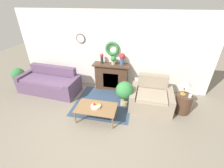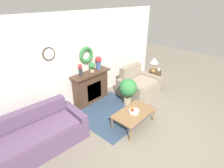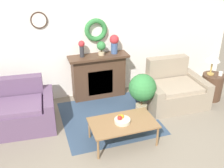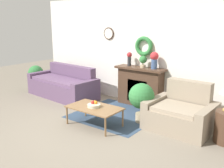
% 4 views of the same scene
% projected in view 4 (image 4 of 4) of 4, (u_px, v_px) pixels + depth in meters
% --- Properties ---
extents(ground_plane, '(16.00, 16.00, 0.00)m').
position_uv_depth(ground_plane, '(77.00, 134.00, 5.03)').
color(ground_plane, gray).
extents(floor_rug, '(1.80, 1.75, 0.01)m').
position_uv_depth(floor_rug, '(116.00, 114.00, 6.06)').
color(floor_rug, '#334760').
rests_on(floor_rug, ground_plane).
extents(wall_back, '(6.80, 0.17, 2.70)m').
position_uv_depth(wall_back, '(143.00, 51.00, 6.62)').
color(wall_back, white).
rests_on(wall_back, ground_plane).
extents(fireplace, '(1.29, 0.41, 0.98)m').
position_uv_depth(fireplace, '(140.00, 86.00, 6.63)').
color(fireplace, '#4C3323').
rests_on(fireplace, ground_plane).
extents(couch_left, '(2.20, 1.07, 0.87)m').
position_uv_depth(couch_left, '(63.00, 86.00, 7.43)').
color(couch_left, '#604766').
rests_on(couch_left, ground_plane).
extents(loveseat_right, '(1.29, 1.03, 0.93)m').
position_uv_depth(loveseat_right, '(181.00, 114.00, 5.24)').
color(loveseat_right, gray).
rests_on(loveseat_right, ground_plane).
extents(coffee_table, '(1.10, 0.65, 0.40)m').
position_uv_depth(coffee_table, '(94.00, 109.00, 5.37)').
color(coffee_table, olive).
rests_on(coffee_table, ground_plane).
extents(fruit_bowl, '(0.27, 0.27, 0.12)m').
position_uv_depth(fruit_bowl, '(94.00, 105.00, 5.36)').
color(fruit_bowl, beige).
rests_on(fruit_bowl, coffee_table).
extents(vase_on_mantel_left, '(0.13, 0.13, 0.35)m').
position_uv_depth(vase_on_mantel_left, '(129.00, 58.00, 6.67)').
color(vase_on_mantel_left, '#2D2D33').
rests_on(vase_on_mantel_left, fireplace).
extents(vase_on_mantel_right, '(0.20, 0.20, 0.41)m').
position_uv_depth(vase_on_mantel_right, '(154.00, 59.00, 6.25)').
color(vase_on_mantel_right, '#3D5684').
rests_on(vase_on_mantel_right, fireplace).
extents(potted_plant_on_mantel, '(0.19, 0.19, 0.30)m').
position_uv_depth(potted_plant_on_mantel, '(143.00, 61.00, 6.42)').
color(potted_plant_on_mantel, tan).
rests_on(potted_plant_on_mantel, fireplace).
extents(potted_plant_floor_by_couch, '(0.47, 0.47, 0.75)m').
position_uv_depth(potted_plant_floor_by_couch, '(36.00, 75.00, 8.18)').
color(potted_plant_floor_by_couch, tan).
rests_on(potted_plant_floor_by_couch, ground_plane).
extents(potted_plant_floor_by_loveseat, '(0.54, 0.54, 0.85)m').
position_uv_depth(potted_plant_floor_by_loveseat, '(141.00, 97.00, 5.50)').
color(potted_plant_floor_by_loveseat, tan).
rests_on(potted_plant_floor_by_loveseat, ground_plane).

